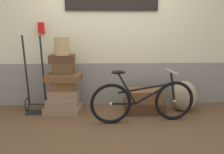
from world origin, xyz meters
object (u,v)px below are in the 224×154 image
suitcase_1 (63,102)px  wicker_basket (62,46)px  suitcase_2 (64,94)px  suitcase_6 (62,59)px  luggage_trolley (36,92)px  bicycle (143,101)px  suitcase_5 (64,68)px  suitcase_7 (144,106)px  suitcase_4 (64,77)px  suitcase_0 (63,109)px  burlap_sack (184,96)px  suitcase_8 (145,95)px  suitcase_3 (63,85)px

suitcase_1 → wicker_basket: bearing=53.5°
suitcase_2 → suitcase_6: size_ratio=1.25×
luggage_trolley → bicycle: (1.84, -0.54, -0.01)m
suitcase_2 → suitcase_5: 0.46m
suitcase_5 → suitcase_7: size_ratio=0.51×
suitcase_4 → suitcase_6: (-0.03, 0.05, 0.32)m
suitcase_7 → bicycle: bearing=-103.2°
wicker_basket → bicycle: wicker_basket is taller
suitcase_0 → suitcase_1: bearing=-44.9°
suitcase_7 → bicycle: size_ratio=0.40×
suitcase_4 → suitcase_7: suitcase_4 is taller
suitcase_0 → suitcase_6: bearing=75.9°
suitcase_0 → wicker_basket: size_ratio=2.05×
suitcase_2 → bicycle: bicycle is taller
burlap_sack → suitcase_6: bearing=179.0°
suitcase_6 → bicycle: bearing=-16.3°
suitcase_8 → burlap_sack: burlap_sack is taller
suitcase_3 → suitcase_6: size_ratio=0.93×
suitcase_2 → suitcase_5: bearing=-14.2°
suitcase_7 → burlap_sack: 0.75m
burlap_sack → suitcase_8: bearing=-179.5°
suitcase_1 → suitcase_2: bearing=77.2°
suitcase_7 → suitcase_6: bearing=177.9°
suitcase_7 → bicycle: 0.52m
suitcase_0 → suitcase_2: 0.29m
luggage_trolley → bicycle: luggage_trolley is taller
suitcase_5 → wicker_basket: 0.39m
suitcase_5 → luggage_trolley: size_ratio=0.26×
suitcase_4 → suitcase_0: bearing=169.6°
suitcase_7 → suitcase_2: bearing=178.4°
suitcase_4 → luggage_trolley: 0.61m
suitcase_0 → bicycle: bicycle is taller
suitcase_4 → wicker_basket: bearing=118.8°
suitcase_0 → suitcase_2: bearing=60.1°
suitcase_4 → suitcase_7: size_ratio=0.86×
suitcase_4 → suitcase_8: size_ratio=1.08×
burlap_sack → bicycle: (-0.83, -0.46, 0.07)m
suitcase_1 → bicycle: (1.34, -0.44, 0.16)m
suitcase_0 → suitcase_6: size_ratio=1.52×
suitcase_0 → suitcase_2: (0.02, 0.03, 0.28)m
suitcase_5 → suitcase_6: suitcase_6 is taller
suitcase_0 → suitcase_5: bearing=36.1°
suitcase_8 → suitcase_3: bearing=177.9°
suitcase_0 → suitcase_6: 0.90m
suitcase_2 → suitcase_7: suitcase_2 is taller
suitcase_5 → bicycle: (1.31, -0.48, -0.45)m
suitcase_3 → suitcase_6: bearing=84.4°
suitcase_0 → suitcase_8: (1.46, -0.00, 0.25)m
suitcase_0 → wicker_basket: 1.13m
wicker_basket → bicycle: 1.63m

